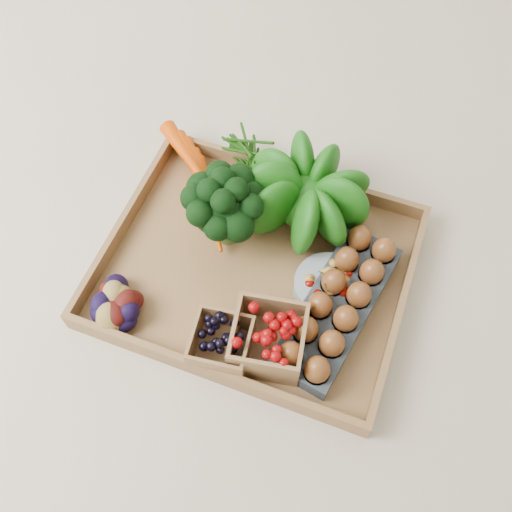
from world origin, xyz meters
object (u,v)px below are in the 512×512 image
(broccoli, at_px, (225,217))
(egg_carton, at_px, (337,307))
(tray, at_px, (256,270))
(cherry_bowl, at_px, (329,287))

(broccoli, xyz_separation_m, egg_carton, (0.24, -0.08, -0.04))
(tray, relative_size, broccoli, 3.58)
(tray, relative_size, cherry_bowl, 4.37)
(tray, height_order, cherry_bowl, cherry_bowl)
(tray, distance_m, egg_carton, 0.17)
(broccoli, bearing_deg, egg_carton, -18.49)
(cherry_bowl, bearing_deg, egg_carton, -52.52)
(broccoli, xyz_separation_m, cherry_bowl, (0.22, -0.05, -0.04))
(broccoli, bearing_deg, cherry_bowl, -12.25)
(tray, distance_m, cherry_bowl, 0.14)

